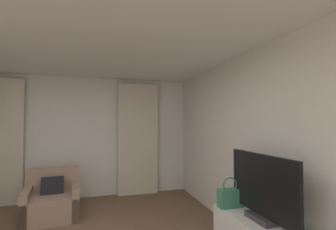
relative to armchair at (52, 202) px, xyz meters
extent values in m
cube|color=silver|center=(0.25, 1.01, 1.04)|extent=(5.12, 0.06, 2.60)
cube|color=silver|center=(2.78, -2.02, 1.04)|extent=(0.06, 6.12, 2.60)
cube|color=white|center=(0.25, -2.02, 2.37)|extent=(5.12, 6.12, 0.06)
cube|color=beige|center=(1.62, 0.88, 0.99)|extent=(0.90, 0.06, 2.50)
cube|color=#997A66|center=(0.00, -0.04, -0.07)|extent=(0.94, 0.91, 0.39)
cube|color=#997A66|center=(-0.03, 0.29, 0.33)|extent=(0.87, 0.24, 0.40)
cube|color=#997A66|center=(0.37, 0.00, 0.00)|extent=(0.21, 0.82, 0.53)
cube|color=#997A66|center=(-0.36, -0.08, 0.00)|extent=(0.21, 0.82, 0.53)
cube|color=black|center=(-0.01, 0.08, 0.22)|extent=(0.38, 0.24, 0.37)
cube|color=#333338|center=(2.44, -2.31, 0.34)|extent=(0.20, 0.36, 0.06)
cube|color=black|center=(2.44, -2.31, 0.69)|extent=(0.04, 1.04, 0.65)
cube|color=#387F5B|center=(2.34, -1.85, 0.42)|extent=(0.30, 0.14, 0.22)
torus|color=#387F5B|center=(2.34, -1.85, 0.58)|extent=(0.20, 0.02, 0.20)
camera|label=1|loc=(0.75, -4.50, 1.36)|focal=25.46mm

